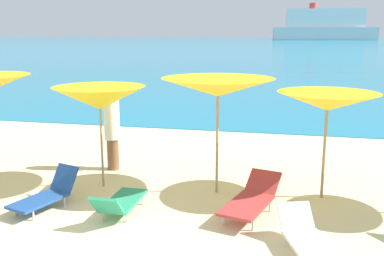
{
  "coord_description": "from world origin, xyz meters",
  "views": [
    {
      "loc": [
        2.6,
        -4.03,
        3.14
      ],
      "look_at": [
        0.64,
        4.68,
        1.2
      ],
      "focal_mm": 40.59,
      "sensor_mm": 36.0,
      "label": 1
    }
  ],
  "objects_px": {
    "umbrella_5": "(328,102)",
    "lounge_chair_1": "(120,202)",
    "umbrella_3": "(100,98)",
    "cruise_ship": "(324,26)",
    "lounge_chair_4": "(47,193)",
    "lounge_chair_2": "(306,237)",
    "lounge_chair_6": "(252,198)",
    "beachgoer_1": "(112,127)",
    "umbrella_4": "(218,87)"
  },
  "relations": [
    {
      "from": "umbrella_3",
      "to": "lounge_chair_1",
      "type": "bearing_deg",
      "value": -55.77
    },
    {
      "from": "beachgoer_1",
      "to": "lounge_chair_1",
      "type": "bearing_deg",
      "value": 0.81
    },
    {
      "from": "umbrella_5",
      "to": "umbrella_3",
      "type": "bearing_deg",
      "value": -175.28
    },
    {
      "from": "lounge_chair_2",
      "to": "lounge_chair_6",
      "type": "xyz_separation_m",
      "value": [
        -0.9,
        1.23,
        0.05
      ]
    },
    {
      "from": "umbrella_4",
      "to": "lounge_chair_4",
      "type": "relative_size",
      "value": 1.63
    },
    {
      "from": "umbrella_4",
      "to": "beachgoer_1",
      "type": "distance_m",
      "value": 3.03
    },
    {
      "from": "umbrella_4",
      "to": "cruise_ship",
      "type": "relative_size",
      "value": 0.04
    },
    {
      "from": "lounge_chair_6",
      "to": "beachgoer_1",
      "type": "xyz_separation_m",
      "value": [
        -3.43,
        1.91,
        0.73
      ]
    },
    {
      "from": "lounge_chair_1",
      "to": "lounge_chair_4",
      "type": "distance_m",
      "value": 1.43
    },
    {
      "from": "umbrella_4",
      "to": "lounge_chair_2",
      "type": "distance_m",
      "value": 3.32
    },
    {
      "from": "umbrella_3",
      "to": "beachgoer_1",
      "type": "distance_m",
      "value": 1.48
    },
    {
      "from": "beachgoer_1",
      "to": "cruise_ship",
      "type": "bearing_deg",
      "value": 150.76
    },
    {
      "from": "umbrella_3",
      "to": "umbrella_4",
      "type": "relative_size",
      "value": 0.91
    },
    {
      "from": "lounge_chair_1",
      "to": "lounge_chair_2",
      "type": "bearing_deg",
      "value": 168.7
    },
    {
      "from": "umbrella_5",
      "to": "lounge_chair_1",
      "type": "height_order",
      "value": "umbrella_5"
    },
    {
      "from": "umbrella_5",
      "to": "lounge_chair_4",
      "type": "distance_m",
      "value": 5.47
    },
    {
      "from": "lounge_chair_1",
      "to": "beachgoer_1",
      "type": "relative_size",
      "value": 0.78
    },
    {
      "from": "umbrella_4",
      "to": "lounge_chair_2",
      "type": "height_order",
      "value": "umbrella_4"
    },
    {
      "from": "beachgoer_1",
      "to": "cruise_ship",
      "type": "relative_size",
      "value": 0.03
    },
    {
      "from": "lounge_chair_1",
      "to": "umbrella_3",
      "type": "bearing_deg",
      "value": -55.6
    },
    {
      "from": "umbrella_4",
      "to": "lounge_chair_4",
      "type": "bearing_deg",
      "value": -153.25
    },
    {
      "from": "lounge_chair_4",
      "to": "cruise_ship",
      "type": "bearing_deg",
      "value": 101.86
    },
    {
      "from": "umbrella_3",
      "to": "beachgoer_1",
      "type": "relative_size",
      "value": 1.1
    },
    {
      "from": "lounge_chair_1",
      "to": "cruise_ship",
      "type": "distance_m",
      "value": 244.41
    },
    {
      "from": "umbrella_3",
      "to": "umbrella_4",
      "type": "height_order",
      "value": "umbrella_4"
    },
    {
      "from": "umbrella_3",
      "to": "umbrella_4",
      "type": "distance_m",
      "value": 2.39
    },
    {
      "from": "lounge_chair_1",
      "to": "lounge_chair_4",
      "type": "height_order",
      "value": "lounge_chair_4"
    },
    {
      "from": "umbrella_4",
      "to": "beachgoer_1",
      "type": "xyz_separation_m",
      "value": [
        -2.64,
        0.99,
        -1.11
      ]
    },
    {
      "from": "cruise_ship",
      "to": "lounge_chair_4",
      "type": "bearing_deg",
      "value": -101.5
    },
    {
      "from": "umbrella_3",
      "to": "lounge_chair_1",
      "type": "xyz_separation_m",
      "value": [
        0.9,
        -1.32,
        -1.62
      ]
    },
    {
      "from": "umbrella_3",
      "to": "lounge_chair_1",
      "type": "distance_m",
      "value": 2.27
    },
    {
      "from": "umbrella_5",
      "to": "cruise_ship",
      "type": "bearing_deg",
      "value": 86.12
    },
    {
      "from": "umbrella_5",
      "to": "lounge_chair_2",
      "type": "relative_size",
      "value": 1.42
    },
    {
      "from": "umbrella_5",
      "to": "beachgoer_1",
      "type": "relative_size",
      "value": 1.08
    },
    {
      "from": "umbrella_3",
      "to": "lounge_chair_2",
      "type": "height_order",
      "value": "umbrella_3"
    },
    {
      "from": "umbrella_5",
      "to": "lounge_chair_1",
      "type": "distance_m",
      "value": 4.24
    },
    {
      "from": "lounge_chair_6",
      "to": "cruise_ship",
      "type": "xyz_separation_m",
      "value": [
        17.67,
        242.91,
        6.98
      ]
    },
    {
      "from": "umbrella_3",
      "to": "cruise_ship",
      "type": "xyz_separation_m",
      "value": [
        20.82,
        242.17,
        5.39
      ]
    },
    {
      "from": "umbrella_3",
      "to": "lounge_chair_1",
      "type": "relative_size",
      "value": 1.41
    },
    {
      "from": "umbrella_3",
      "to": "umbrella_4",
      "type": "xyz_separation_m",
      "value": [
        2.37,
        0.19,
        0.26
      ]
    },
    {
      "from": "lounge_chair_6",
      "to": "cruise_ship",
      "type": "height_order",
      "value": "cruise_ship"
    },
    {
      "from": "umbrella_4",
      "to": "lounge_chair_1",
      "type": "distance_m",
      "value": 2.82
    },
    {
      "from": "umbrella_4",
      "to": "umbrella_3",
      "type": "bearing_deg",
      "value": -175.41
    },
    {
      "from": "lounge_chair_4",
      "to": "beachgoer_1",
      "type": "xyz_separation_m",
      "value": [
        0.27,
        2.45,
        0.74
      ]
    },
    {
      "from": "beachgoer_1",
      "to": "lounge_chair_2",
      "type": "bearing_deg",
      "value": 29.8
    },
    {
      "from": "lounge_chair_4",
      "to": "beachgoer_1",
      "type": "distance_m",
      "value": 2.58
    },
    {
      "from": "umbrella_3",
      "to": "umbrella_5",
      "type": "distance_m",
      "value": 4.44
    },
    {
      "from": "lounge_chair_2",
      "to": "beachgoer_1",
      "type": "relative_size",
      "value": 0.76
    },
    {
      "from": "lounge_chair_6",
      "to": "cruise_ship",
      "type": "distance_m",
      "value": 243.65
    },
    {
      "from": "umbrella_5",
      "to": "beachgoer_1",
      "type": "distance_m",
      "value": 4.85
    }
  ]
}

